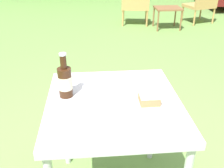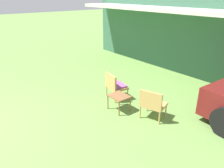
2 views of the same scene
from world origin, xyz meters
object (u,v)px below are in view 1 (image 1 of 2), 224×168
(cola_bottle_near, at_px, (65,81))
(wicker_chair_cushioned, at_px, (135,4))
(garden_side_table, at_px, (168,10))
(cake_on_plate, at_px, (147,100))
(patio_table, at_px, (114,114))
(wicker_chair_plain, at_px, (202,3))

(cola_bottle_near, bearing_deg, wicker_chair_cushioned, 75.36)
(wicker_chair_cushioned, height_order, garden_side_table, wicker_chair_cushioned)
(cake_on_plate, height_order, cola_bottle_near, cola_bottle_near)
(patio_table, bearing_deg, wicker_chair_plain, 62.13)
(wicker_chair_plain, xyz_separation_m, patio_table, (-2.26, -4.28, 0.23))
(cake_on_plate, bearing_deg, wicker_chair_plain, 64.19)
(cola_bottle_near, bearing_deg, garden_side_table, 66.31)
(patio_table, bearing_deg, garden_side_table, 69.95)
(cake_on_plate, relative_size, cola_bottle_near, 0.81)
(wicker_chair_plain, xyz_separation_m, garden_side_table, (-0.83, -0.34, -0.06))
(wicker_chair_cushioned, distance_m, garden_side_table, 0.69)
(wicker_chair_cushioned, bearing_deg, garden_side_table, 157.53)
(wicker_chair_plain, relative_size, cake_on_plate, 3.79)
(wicker_chair_cushioned, relative_size, patio_table, 1.02)
(cake_on_plate, bearing_deg, cola_bottle_near, 163.80)
(garden_side_table, relative_size, cake_on_plate, 2.49)
(garden_side_table, distance_m, cake_on_plate, 4.20)
(cola_bottle_near, bearing_deg, patio_table, -16.56)
(wicker_chair_plain, relative_size, patio_table, 1.02)
(garden_side_table, distance_m, cola_bottle_near, 4.24)
(patio_table, distance_m, cake_on_plate, 0.21)
(garden_side_table, bearing_deg, wicker_chair_plain, 22.59)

